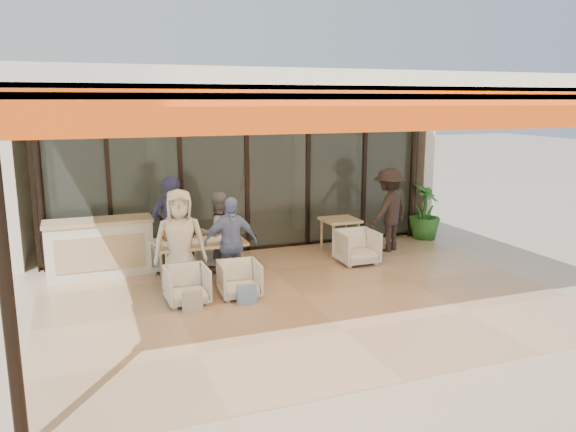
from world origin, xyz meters
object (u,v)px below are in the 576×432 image
object	(u,v)px
chair_near_right	(239,278)
diner_cream	(180,242)
chair_far_right	(212,249)
diner_navy	(171,228)
chair_far_left	(167,251)
potted_palm	(425,212)
standing_woman	(389,210)
side_chair	(357,245)
chair_near_left	(187,283)
side_table	(340,224)
host_counter	(100,248)
diner_grey	(218,233)
diner_periwinkle	(231,243)
dining_table	(200,244)

from	to	relation	value
chair_near_right	diner_cream	world-z (taller)	diner_cream
chair_far_right	diner_navy	xyz separation A→B (m)	(-0.84, -0.50, 0.60)
chair_far_left	potted_palm	xyz separation A→B (m)	(5.82, 0.32, 0.26)
potted_palm	standing_woman	bearing A→B (deg)	-154.55
diner_cream	side_chair	world-z (taller)	diner_cream
chair_near_left	side_table	xyz separation A→B (m)	(3.46, 1.74, 0.31)
diner_cream	potted_palm	distance (m)	6.08
host_counter	chair_near_right	world-z (taller)	host_counter
host_counter	diner_cream	distance (m)	1.89
standing_woman	chair_far_right	bearing A→B (deg)	-31.17
diner_cream	potted_palm	size ratio (longest dim) A/B	1.37
diner_cream	side_table	bearing A→B (deg)	26.74
side_table	chair_near_right	bearing A→B (deg)	-146.52
diner_grey	side_chair	bearing A→B (deg)	160.06
chair_far_left	chair_far_right	distance (m)	0.84
chair_near_right	chair_far_left	bearing A→B (deg)	116.55
potted_palm	host_counter	bearing A→B (deg)	-177.72
chair_near_left	chair_near_right	distance (m)	0.84
side_chair	standing_woman	distance (m)	1.31
chair_far_right	diner_periwinkle	xyz separation A→B (m)	(0.00, -1.40, 0.46)
side_table	standing_woman	xyz separation A→B (m)	(1.04, -0.15, 0.24)
host_counter	diner_navy	distance (m)	1.35
diner_cream	diner_periwinkle	xyz separation A→B (m)	(0.84, 0.00, -0.09)
chair_far_left	chair_near_left	world-z (taller)	chair_far_left
chair_far_left	diner_periwinkle	world-z (taller)	diner_periwinkle
host_counter	dining_table	xyz separation A→B (m)	(1.59, -0.98, 0.16)
diner_grey	diner_periwinkle	world-z (taller)	diner_periwinkle
potted_palm	chair_near_left	bearing A→B (deg)	-159.17
chair_far_right	chair_near_left	xyz separation A→B (m)	(-0.84, -1.90, 0.01)
diner_periwinkle	side_chair	xyz separation A→B (m)	(2.62, 0.49, -0.41)
dining_table	chair_far_left	size ratio (longest dim) A/B	2.03
diner_grey	side_chair	distance (m)	2.68
host_counter	side_table	size ratio (longest dim) A/B	2.48
diner_cream	chair_far_right	bearing A→B (deg)	66.15
diner_cream	standing_woman	xyz separation A→B (m)	(4.51, 1.09, 0.01)
host_counter	chair_near_right	xyz separation A→B (m)	(2.02, -1.94, -0.21)
diner_periwinkle	diner_navy	bearing A→B (deg)	134.00
dining_table	side_table	size ratio (longest dim) A/B	2.01
chair_near_left	diner_cream	bearing A→B (deg)	88.63
chair_near_right	chair_far_right	bearing A→B (deg)	92.70
dining_table	standing_woman	xyz separation A→B (m)	(4.09, 0.63, 0.19)
host_counter	dining_table	bearing A→B (deg)	-31.62
chair_far_left	standing_woman	size ratio (longest dim) A/B	0.42
diner_cream	side_chair	distance (m)	3.53
dining_table	host_counter	bearing A→B (deg)	148.38
chair_far_left	chair_near_right	bearing A→B (deg)	117.08
diner_navy	diner_periwinkle	world-z (taller)	diner_navy
chair_near_right	side_table	distance (m)	3.16
chair_far_right	side_chair	xyz separation A→B (m)	(2.62, -0.91, 0.05)
host_counter	diner_periwinkle	bearing A→B (deg)	-35.44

